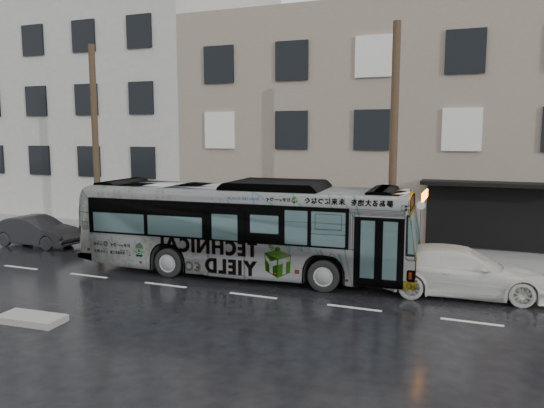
% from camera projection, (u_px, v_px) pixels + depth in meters
% --- Properties ---
extents(ground, '(120.00, 120.00, 0.00)m').
position_uv_depth(ground, '(202.00, 268.00, 20.00)').
color(ground, black).
rests_on(ground, ground).
extents(sidewalk, '(90.00, 3.60, 0.15)m').
position_uv_depth(sidewalk, '(254.00, 242.00, 24.51)').
color(sidewalk, gray).
rests_on(sidewalk, ground).
extents(building_taupe, '(20.00, 12.00, 11.00)m').
position_uv_depth(building_taupe, '(393.00, 125.00, 29.17)').
color(building_taupe, gray).
rests_on(building_taupe, ground).
extents(building_grey, '(26.00, 15.00, 16.00)m').
position_uv_depth(building_grey, '(78.00, 93.00, 38.62)').
color(building_grey, '#B9B8AF').
rests_on(building_grey, ground).
extents(utility_pole_front, '(0.30, 0.30, 9.00)m').
position_uv_depth(utility_pole_front, '(394.00, 144.00, 20.07)').
color(utility_pole_front, '#463523').
rests_on(utility_pole_front, sidewalk).
extents(utility_pole_rear, '(0.30, 0.30, 9.00)m').
position_uv_depth(utility_pole_rear, '(95.00, 142.00, 25.17)').
color(utility_pole_rear, '#463523').
rests_on(utility_pole_rear, sidewalk).
extents(sign_post, '(0.06, 0.06, 2.40)m').
position_uv_depth(sign_post, '(420.00, 231.00, 20.10)').
color(sign_post, slate).
rests_on(sign_post, sidewalk).
extents(bus, '(12.33, 3.52, 3.40)m').
position_uv_depth(bus, '(244.00, 227.00, 18.94)').
color(bus, '#B2B2B2').
rests_on(bus, ground).
extents(white_sedan, '(5.44, 2.76, 1.51)m').
position_uv_depth(white_sedan, '(460.00, 271.00, 16.58)').
color(white_sedan, silver).
rests_on(white_sedan, ground).
extents(dark_sedan, '(4.13, 1.49, 1.35)m').
position_uv_depth(dark_sedan, '(37.00, 231.00, 23.86)').
color(dark_sedan, black).
rests_on(dark_sedan, ground).
extents(slush_pile, '(1.84, 0.91, 0.18)m').
position_uv_depth(slush_pile, '(31.00, 319.00, 14.21)').
color(slush_pile, '#A19E99').
rests_on(slush_pile, ground).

